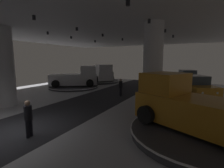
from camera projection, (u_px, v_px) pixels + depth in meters
ground at (10, 133)px, 7.56m from camera, size 24.00×44.00×0.06m
column_left at (3, 67)px, 11.78m from camera, size 1.39×1.39×5.50m
column_right at (153, 68)px, 10.43m from camera, size 1.20×1.20×5.50m
display_platform_deep_left at (99, 81)px, 24.68m from camera, size 5.68×5.68×0.31m
pickup_truck_deep_left at (100, 74)px, 24.24m from camera, size 5.48×4.89×2.30m
display_platform_far_right at (194, 99)px, 13.48m from camera, size 4.50×4.50×0.32m
display_car_far_right at (195, 87)px, 13.38m from camera, size 3.58×4.56×1.71m
display_platform_mid_right at (198, 133)px, 7.08m from camera, size 5.68×5.68×0.33m
pickup_truck_mid_right at (192, 107)px, 7.18m from camera, size 5.69×4.28×2.30m
display_platform_deep_right at (186, 85)px, 20.56m from camera, size 4.67×4.67×0.35m
display_car_deep_right at (187, 78)px, 20.39m from camera, size 3.31×4.56×1.71m
display_platform_far_left at (74, 87)px, 19.79m from camera, size 5.76×5.76×0.24m
pickup_truck_far_left at (76, 78)px, 19.69m from camera, size 5.52×4.83×2.30m
visitor_walking_near at (121, 86)px, 15.03m from camera, size 0.32×0.32×1.59m
visitor_walking_far at (28, 116)px, 7.02m from camera, size 0.32×0.32×1.59m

